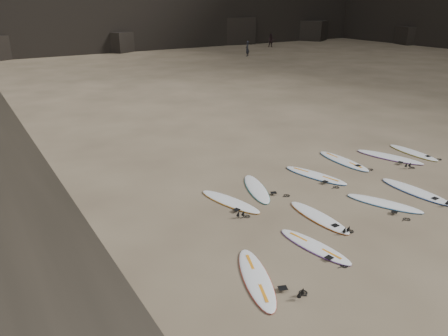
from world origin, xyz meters
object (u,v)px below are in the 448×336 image
object	(u,v)px
surfboard_10	(413,152)
surfboard_1	(314,246)
surfboard_5	(230,201)
surfboard_2	(319,217)
surfboard_3	(384,203)
surfboard_9	(389,157)
surfboard_4	(416,191)
surfboard_8	(343,161)
surfboard_7	(315,175)
person_b	(271,40)
surfboard_6	(257,188)
person_a	(247,49)
surfboard_0	(256,278)

from	to	relation	value
surfboard_10	surfboard_1	bearing A→B (deg)	-156.14
surfboard_5	surfboard_2	bearing A→B (deg)	-69.00
surfboard_3	surfboard_9	bearing A→B (deg)	12.59
surfboard_4	surfboard_5	xyz separation A→B (m)	(-5.86, 2.68, -0.00)
surfboard_3	surfboard_10	xyz separation A→B (m)	(5.08, 2.66, -0.00)
surfboard_9	surfboard_8	bearing A→B (deg)	142.38
surfboard_7	surfboard_10	xyz separation A→B (m)	(5.34, -0.29, -0.00)
surfboard_8	person_b	size ratio (longest dim) A/B	1.56
surfboard_4	surfboard_6	size ratio (longest dim) A/B	1.08
surfboard_7	person_b	world-z (taller)	person_b
surfboard_6	surfboard_10	size ratio (longest dim) A/B	1.02
surfboard_6	surfboard_7	xyz separation A→B (m)	(2.59, -0.17, 0.00)
surfboard_5	surfboard_7	world-z (taller)	surfboard_7
person_a	person_b	bearing A→B (deg)	176.76
surfboard_10	person_b	bearing A→B (deg)	63.57
surfboard_0	person_a	distance (m)	41.54
surfboard_5	surfboard_6	size ratio (longest dim) A/B	0.99
surfboard_2	surfboard_4	size ratio (longest dim) A/B	0.92
surfboard_3	surfboard_7	world-z (taller)	surfboard_7
surfboard_2	surfboard_3	bearing A→B (deg)	-9.44
person_a	surfboard_10	bearing A→B (deg)	27.66
surfboard_6	person_b	size ratio (longest dim) A/B	1.45
surfboard_2	person_b	bearing A→B (deg)	54.35
surfboard_0	surfboard_6	size ratio (longest dim) A/B	1.03
surfboard_7	surfboard_8	xyz separation A→B (m)	(2.02, 0.54, 0.00)
surfboard_4	surfboard_9	distance (m)	3.46
surfboard_5	surfboard_10	bearing A→B (deg)	-15.93
surfboard_9	surfboard_1	bearing A→B (deg)	-173.52
surfboard_1	surfboard_6	size ratio (longest dim) A/B	0.94
surfboard_0	surfboard_9	bearing A→B (deg)	43.28
surfboard_7	person_b	distance (m)	44.47
surfboard_9	surfboard_10	xyz separation A→B (m)	(1.33, -0.17, -0.01)
surfboard_5	person_a	xyz separation A→B (m)	(21.61, 30.53, 0.78)
person_b	surfboard_1	bearing A→B (deg)	-86.15
surfboard_6	surfboard_7	size ratio (longest dim) A/B	0.95
surfboard_2	person_b	world-z (taller)	person_b
surfboard_10	surfboard_7	bearing A→B (deg)	179.46
surfboard_2	surfboard_4	bearing A→B (deg)	-4.89
surfboard_9	person_a	xyz separation A→B (m)	(13.67, 30.43, 0.78)
surfboard_3	surfboard_6	distance (m)	4.22
surfboard_8	person_a	bearing A→B (deg)	63.76
surfboard_3	person_a	size ratio (longest dim) A/B	1.48
surfboard_1	surfboard_4	distance (m)	5.46
surfboard_7	surfboard_9	distance (m)	4.01
surfboard_4	surfboard_9	xyz separation A→B (m)	(2.07, 2.77, 0.00)
surfboard_9	person_a	distance (m)	33.37
surfboard_2	person_b	size ratio (longest dim) A/B	1.44
surfboard_2	surfboard_5	bearing A→B (deg)	126.43
surfboard_2	surfboard_8	xyz separation A→B (m)	(4.23, 3.08, 0.00)
surfboard_8	person_a	size ratio (longest dim) A/B	1.62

